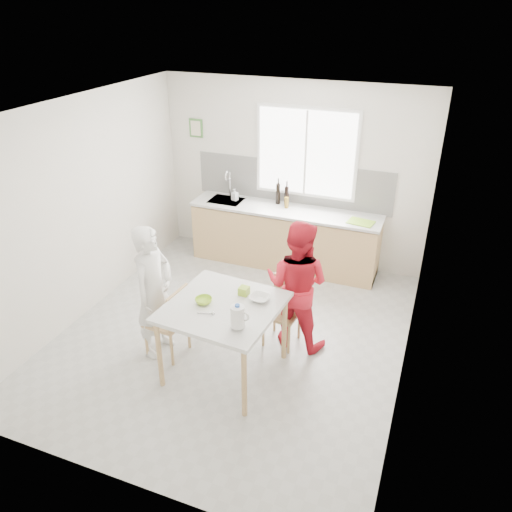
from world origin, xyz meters
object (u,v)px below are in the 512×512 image
Objects in this scene: chair_left at (171,319)px; bowl_white at (260,298)px; dining_table at (223,312)px; wine_bottle_b at (287,196)px; bowl_green at (204,301)px; milk_jug at (238,316)px; person_red at (297,285)px; wine_bottle_a at (278,193)px; person_white at (154,292)px; chair_far at (284,307)px.

chair_left is 1.09m from bowl_white.
dining_table is at bearing 90.00° from chair_left.
wine_bottle_b reaches higher than chair_left.
milk_jug is at bearing -28.42° from bowl_green.
wine_bottle_b is at bearing -63.70° from person_red.
person_red is at bearing 55.00° from dining_table.
wine_bottle_b is at bearing -9.65° from wine_bottle_a.
dining_table is 1.38× the size of chair_left.
bowl_green reaches higher than bowl_white.
person_red is (0.56, 0.79, 0.01)m from dining_table.
milk_jug is at bearing 74.48° from chair_left.
bowl_green is at bearing 84.10° from chair_left.
person_white is at bearing 175.26° from dining_table.
wine_bottle_b is (0.67, 2.64, 0.28)m from person_white.
dining_table is 2.78m from wine_bottle_a.
chair_left is at bearing 175.26° from dining_table.
person_red reaches higher than chair_left.
chair_far is (0.42, 0.78, -0.32)m from dining_table.
person_red is at bearing 47.45° from bowl_green.
chair_far is 2.20m from wine_bottle_a.
dining_table is 0.94m from chair_far.
chair_left is at bearing -90.00° from person_white.
bowl_white is 0.86× the size of milk_jug.
person_white is 5.24× the size of wine_bottle_b.
chair_far is at bearing 52.71° from bowl_green.
bowl_white is (1.00, 0.17, 0.41)m from chair_left.
milk_jug is (1.17, -0.38, 0.21)m from person_white.
bowl_green is at bearing -94.23° from person_white.
person_red reaches higher than bowl_green.
chair_far is at bearing 80.17° from bowl_white.
person_white reaches higher than bowl_white.
wine_bottle_b is (-0.52, 2.49, 0.18)m from bowl_white.
chair_far is 2.73× the size of wine_bottle_b.
bowl_green is (-0.76, -0.83, 0.11)m from person_red.
bowl_green is at bearing -122.54° from chair_far.
bowl_white is (0.52, 0.26, -0.00)m from bowl_green.
bowl_green is 0.85× the size of bowl_white.
chair_left is at bearing -100.19° from wine_bottle_b.
wine_bottle_b is (-0.50, 3.02, 0.08)m from milk_jug.
wine_bottle_a is (-0.66, 2.52, 0.19)m from bowl_white.
bowl_white is 0.54m from milk_jug.
wine_bottle_a is at bearing -60.42° from person_red.
person_red is 1.15m from milk_jug.
milk_jug is (-0.26, -1.10, 0.21)m from person_red.
chair_far is at bearing 10.63° from person_red.
bowl_white is (0.32, 0.22, 0.12)m from dining_table.
dining_table is 1.48× the size of chair_far.
chair_left is 0.63m from bowl_green.
chair_left is at bearing 35.55° from person_red.
person_white is at bearing 171.03° from bowl_green.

